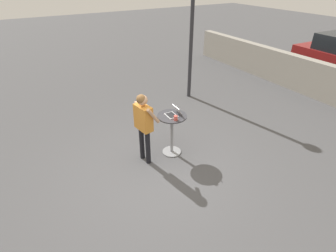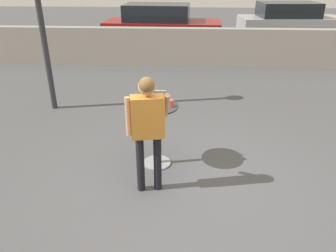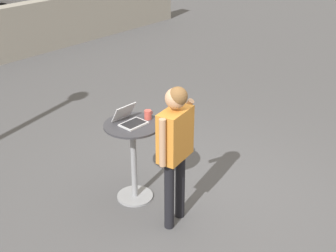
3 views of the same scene
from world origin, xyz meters
name	(u,v)px [view 1 (image 1 of 3)]	position (x,y,z in m)	size (l,w,h in m)	color
ground_plane	(158,173)	(0.00, 0.00, 0.00)	(50.00, 50.00, 0.00)	#4C4C4F
cafe_table	(172,129)	(-0.50, 0.65, 0.66)	(0.68, 0.68, 1.02)	gray
laptop	(174,113)	(-0.50, 0.69, 1.06)	(0.31, 0.33, 0.21)	#B7BABF
coffee_mug	(176,118)	(-0.28, 0.61, 1.07)	(0.13, 0.09, 0.11)	#C14C42
standing_person	(143,120)	(-0.55, -0.04, 1.07)	(0.58, 0.42, 1.67)	black
street_lamp	(192,16)	(-3.04, 2.87, 2.62)	(0.32, 0.32, 4.02)	#2D2D33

